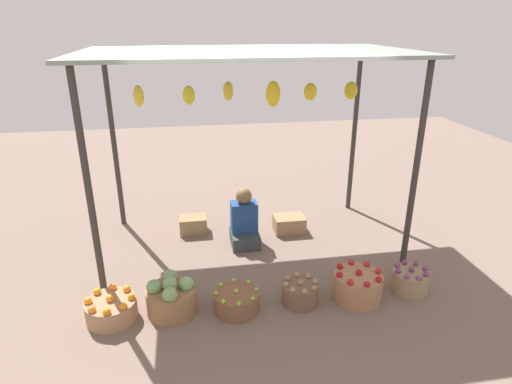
# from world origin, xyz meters

# --- Properties ---
(ground_plane) EXTENTS (14.00, 14.00, 0.00)m
(ground_plane) POSITION_xyz_m (0.00, 0.00, 0.00)
(ground_plane) COLOR #796358
(market_stall_structure) EXTENTS (3.74, 2.11, 2.46)m
(market_stall_structure) POSITION_xyz_m (0.01, -0.01, 2.26)
(market_stall_structure) COLOR #38332D
(market_stall_structure) RESTS_ON ground
(vendor_person) EXTENTS (0.36, 0.44, 0.78)m
(vendor_person) POSITION_xyz_m (-0.06, 0.01, 0.30)
(vendor_person) COLOR #363E40
(vendor_person) RESTS_ON ground
(basket_oranges) EXTENTS (0.50, 0.50, 0.28)m
(basket_oranges) POSITION_xyz_m (-1.58, -1.32, 0.12)
(basket_oranges) COLOR #A57A58
(basket_oranges) RESTS_ON ground
(basket_cabbages) EXTENTS (0.50, 0.50, 0.41)m
(basket_cabbages) POSITION_xyz_m (-1.00, -1.31, 0.17)
(basket_cabbages) COLOR #976B46
(basket_cabbages) RESTS_ON ground
(basket_limes) EXTENTS (0.46, 0.46, 0.25)m
(basket_limes) POSITION_xyz_m (-0.34, -1.38, 0.11)
(basket_limes) COLOR brown
(basket_limes) RESTS_ON ground
(basket_potatoes) EXTENTS (0.38, 0.38, 0.27)m
(basket_potatoes) POSITION_xyz_m (0.33, -1.37, 0.12)
(basket_potatoes) COLOR brown
(basket_potatoes) RESTS_ON ground
(basket_red_apples) EXTENTS (0.51, 0.51, 0.35)m
(basket_red_apples) POSITION_xyz_m (0.95, -1.40, 0.15)
(basket_red_apples) COLOR #A87654
(basket_red_apples) RESTS_ON ground
(basket_purple_onions) EXTENTS (0.39, 0.39, 0.30)m
(basket_purple_onions) POSITION_xyz_m (1.57, -1.36, 0.13)
(basket_purple_onions) COLOR #9B845F
(basket_purple_onions) RESTS_ON ground
(wooden_crate_near_vendor) EXTENTS (0.37, 0.27, 0.23)m
(wooden_crate_near_vendor) POSITION_xyz_m (-0.72, 0.45, 0.12)
(wooden_crate_near_vendor) COLOR #92774E
(wooden_crate_near_vendor) RESTS_ON ground
(wooden_crate_stacked_rear) EXTENTS (0.42, 0.31, 0.22)m
(wooden_crate_stacked_rear) POSITION_xyz_m (0.61, 0.26, 0.11)
(wooden_crate_stacked_rear) COLOR #9B7A53
(wooden_crate_stacked_rear) RESTS_ON ground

